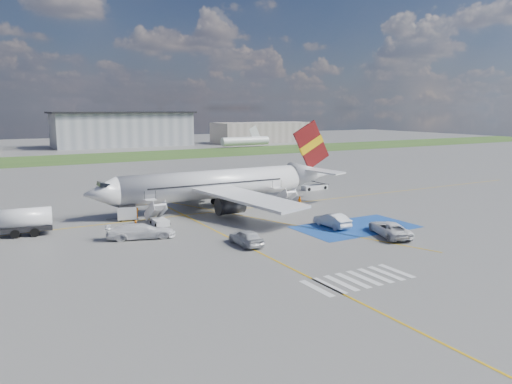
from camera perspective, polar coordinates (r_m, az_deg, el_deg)
ground at (r=56.84m, az=0.98°, el=-4.38°), size 400.00×400.00×0.00m
grass_strip at (r=145.85m, az=-18.44°, el=3.69°), size 400.00×30.00×0.01m
taxiway_line_main at (r=67.18m, az=-4.25°, el=-2.22°), size 120.00×0.20×0.01m
taxiway_line_cross at (r=46.10m, az=1.97°, el=-7.71°), size 0.20×60.00×0.01m
taxiway_line_diag at (r=67.18m, az=-4.25°, el=-2.22°), size 20.71×56.45×0.01m
staging_box at (r=59.41m, az=11.32°, el=-3.95°), size 14.00×8.00×0.01m
crosswalk at (r=41.81m, az=11.63°, el=-9.75°), size 9.00×4.00×0.01m
terminal_centre at (r=188.85m, az=-14.98°, el=6.90°), size 48.00×18.00×12.00m
terminal_east at (r=203.75m, az=0.79°, el=6.83°), size 40.00×16.00×8.00m
airliner at (r=69.00m, az=-3.87°, el=0.96°), size 36.81×32.95×11.92m
airstairs_fwd at (r=60.59m, az=-11.05°, el=-3.07°), size 1.90×5.20×3.60m
airstairs_aft at (r=68.58m, az=3.75°, el=-1.44°), size 1.90×5.20×3.60m
fuel_tanker at (r=59.94m, az=-26.40°, el=-3.42°), size 9.03×3.59×3.00m
gpu_cart at (r=63.58m, az=-14.54°, el=-2.41°), size 2.51×1.91×1.88m
belt_loader at (r=85.49m, az=6.73°, el=0.53°), size 5.05×2.05×1.50m
car_silver_a at (r=50.56m, az=-1.16°, el=-5.19°), size 1.99×4.81×1.63m
car_silver_b at (r=58.74m, az=8.70°, el=-3.20°), size 1.89×5.09×1.66m
van_white_a at (r=56.18m, az=14.99°, el=-3.79°), size 4.27×6.03×2.06m
van_white_b at (r=54.43m, az=-13.02°, el=-4.12°), size 5.76×3.56×2.10m
crew_fwd at (r=56.13m, az=-13.55°, el=-3.98°), size 0.65×0.49×1.62m
crew_nose at (r=64.54m, az=-13.57°, el=-2.15°), size 1.09×1.09×1.78m
crew_aft at (r=70.06m, az=5.03°, el=-1.11°), size 0.38×0.90×1.53m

